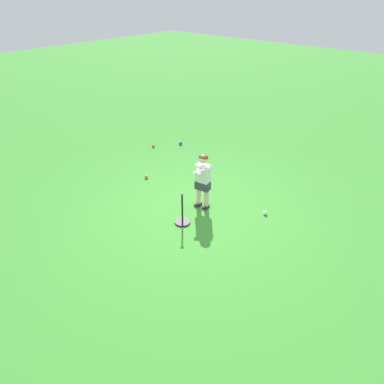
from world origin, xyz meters
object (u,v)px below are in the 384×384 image
play_ball_far_right (265,213)px  play_ball_midfield (181,143)px  child_batter (203,176)px  batting_tee (182,218)px  play_ball_far_left (146,176)px  play_ball_behind_batter (153,145)px

play_ball_far_right → play_ball_midfield: bearing=-21.9°
play_ball_midfield → play_ball_far_right: play_ball_midfield is taller
child_batter → batting_tee: (-0.08, 0.64, -0.55)m
play_ball_far_left → child_batter: bearing=178.0°
play_ball_midfield → play_ball_far_left: (-0.69, 1.84, -0.00)m
play_ball_midfield → play_ball_far_left: 1.96m
batting_tee → play_ball_behind_batter: bearing=-34.9°
play_ball_midfield → batting_tee: 3.50m
play_ball_midfield → batting_tee: size_ratio=0.14×
play_ball_behind_batter → play_ball_far_left: bearing=131.4°
play_ball_behind_batter → batting_tee: batting_tee is taller
play_ball_behind_batter → play_ball_far_right: bearing=168.4°
play_ball_midfield → play_ball_behind_batter: play_ball_midfield is taller
play_ball_far_right → play_ball_far_left: size_ratio=0.92×
play_ball_far_right → batting_tee: 1.54m
child_batter → play_ball_behind_batter: child_batter is taller
child_batter → play_ball_far_right: size_ratio=14.42×
play_ball_midfield → play_ball_far_left: play_ball_midfield is taller
play_ball_far_right → play_ball_behind_batter: bearing=-11.6°
play_ball_far_right → batting_tee: (0.97, 1.19, 0.07)m
batting_tee → play_ball_far_left: bearing=-22.3°
child_batter → play_ball_far_left: size_ratio=13.24×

